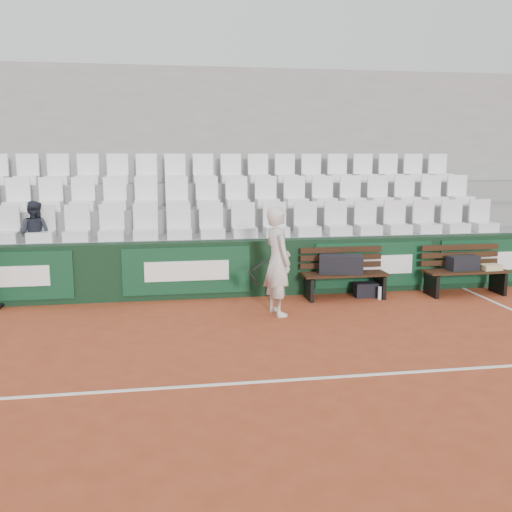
{
  "coord_description": "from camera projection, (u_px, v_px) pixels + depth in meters",
  "views": [
    {
      "loc": [
        -0.58,
        -5.92,
        2.5
      ],
      "look_at": [
        0.78,
        2.4,
        1.0
      ],
      "focal_mm": 40.0,
      "sensor_mm": 36.0,
      "label": 1
    }
  ],
  "objects": [
    {
      "name": "ground",
      "position": [
        221.0,
        385.0,
        6.28
      ],
      "size": [
        80.0,
        80.0,
        0.0
      ],
      "primitive_type": "plane",
      "color": "#A24324",
      "rests_on": "ground"
    },
    {
      "name": "court_baseline",
      "position": [
        221.0,
        384.0,
        6.28
      ],
      "size": [
        18.0,
        0.06,
        0.01
      ],
      "primitive_type": "cube",
      "color": "white",
      "rests_on": "ground"
    },
    {
      "name": "back_barrier",
      "position": [
        202.0,
        269.0,
        10.08
      ],
      "size": [
        18.0,
        0.34,
        1.0
      ],
      "color": "black",
      "rests_on": "ground"
    },
    {
      "name": "grandstand_tier_front",
      "position": [
        196.0,
        263.0,
        10.68
      ],
      "size": [
        18.0,
        0.95,
        1.0
      ],
      "primitive_type": "cube",
      "color": "gray",
      "rests_on": "ground"
    },
    {
      "name": "grandstand_tier_mid",
      "position": [
        193.0,
        243.0,
        11.57
      ],
      "size": [
        18.0,
        0.95,
        1.45
      ],
      "primitive_type": "cube",
      "color": "gray",
      "rests_on": "ground"
    },
    {
      "name": "grandstand_tier_back",
      "position": [
        190.0,
        227.0,
        12.45
      ],
      "size": [
        18.0,
        0.95,
        1.9
      ],
      "primitive_type": "cube",
      "color": "gray",
      "rests_on": "ground"
    },
    {
      "name": "grandstand_rear_wall",
      "position": [
        188.0,
        168.0,
        12.84
      ],
      "size": [
        18.0,
        0.3,
        4.4
      ],
      "primitive_type": "cube",
      "color": "gray",
      "rests_on": "ground"
    },
    {
      "name": "seat_row_front",
      "position": [
        196.0,
        221.0,
        10.37
      ],
      "size": [
        11.9,
        0.44,
        0.63
      ],
      "primitive_type": "cube",
      "color": "white",
      "rests_on": "grandstand_tier_front"
    },
    {
      "name": "seat_row_mid",
      "position": [
        192.0,
        193.0,
        11.22
      ],
      "size": [
        11.9,
        0.44,
        0.63
      ],
      "primitive_type": "cube",
      "color": "white",
      "rests_on": "grandstand_tier_mid"
    },
    {
      "name": "seat_row_back",
      "position": [
        190.0,
        168.0,
        12.06
      ],
      "size": [
        11.9,
        0.44,
        0.63
      ],
      "primitive_type": "cube",
      "color": "white",
      "rests_on": "grandstand_tier_back"
    },
    {
      "name": "bench_left",
      "position": [
        345.0,
        286.0,
        10.05
      ],
      "size": [
        1.5,
        0.56,
        0.45
      ],
      "primitive_type": "cube",
      "color": "black",
      "rests_on": "ground"
    },
    {
      "name": "bench_right",
      "position": [
        465.0,
        282.0,
        10.31
      ],
      "size": [
        1.5,
        0.56,
        0.45
      ],
      "primitive_type": "cube",
      "color": "#321C0F",
      "rests_on": "ground"
    },
    {
      "name": "sports_bag_left",
      "position": [
        341.0,
        264.0,
        9.98
      ],
      "size": [
        0.82,
        0.53,
        0.32
      ],
      "primitive_type": "cube",
      "rotation": [
        0.0,
        0.0,
        -0.29
      ],
      "color": "black",
      "rests_on": "bench_left"
    },
    {
      "name": "sports_bag_right",
      "position": [
        463.0,
        263.0,
        10.26
      ],
      "size": [
        0.58,
        0.31,
        0.26
      ],
      "primitive_type": "cube",
      "rotation": [
        0.0,
        0.0,
        0.11
      ],
      "color": "black",
      "rests_on": "bench_right"
    },
    {
      "name": "towel",
      "position": [
        491.0,
        267.0,
        10.29
      ],
      "size": [
        0.36,
        0.27,
        0.1
      ],
      "primitive_type": "cube",
      "rotation": [
        0.0,
        0.0,
        0.07
      ],
      "color": "#C5BA7F",
      "rests_on": "bench_right"
    },
    {
      "name": "sports_bag_ground",
      "position": [
        366.0,
        290.0,
        10.16
      ],
      "size": [
        0.43,
        0.27,
        0.26
      ],
      "primitive_type": "cube",
      "rotation": [
        0.0,
        0.0,
        -0.02
      ],
      "color": "black",
      "rests_on": "ground"
    },
    {
      "name": "water_bottle_near",
      "position": [
        272.0,
        294.0,
        9.89
      ],
      "size": [
        0.07,
        0.07,
        0.24
      ],
      "primitive_type": "cylinder",
      "color": "silver",
      "rests_on": "ground"
    },
    {
      "name": "water_bottle_far",
      "position": [
        380.0,
        293.0,
        9.97
      ],
      "size": [
        0.06,
        0.06,
        0.23
      ],
      "primitive_type": "cylinder",
      "color": "silver",
      "rests_on": "ground"
    },
    {
      "name": "tennis_player",
      "position": [
        278.0,
        261.0,
        8.91
      ],
      "size": [
        0.77,
        0.71,
        1.72
      ],
      "color": "silver",
      "rests_on": "ground"
    },
    {
      "name": "spectator_c",
      "position": [
        33.0,
        208.0,
        9.93
      ],
      "size": [
        0.67,
        0.58,
        1.16
      ],
      "primitive_type": "imported",
      "rotation": [
        0.0,
        0.0,
        2.85
      ],
      "color": "#202530",
      "rests_on": "grandstand_tier_front"
    }
  ]
}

